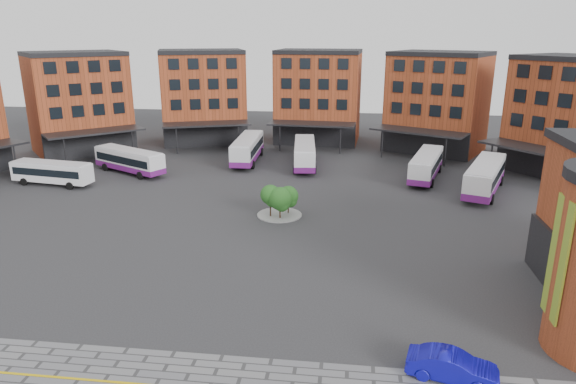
# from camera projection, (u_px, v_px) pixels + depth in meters

# --- Properties ---
(ground) EXTENTS (160.00, 160.00, 0.00)m
(ground) POSITION_uv_depth(u_px,v_px,m) (232.00, 267.00, 39.40)
(ground) COLOR #28282B
(ground) RESTS_ON ground
(main_building) EXTENTS (94.14, 42.48, 14.60)m
(main_building) POSITION_uv_depth(u_px,v_px,m) (258.00, 105.00, 74.01)
(main_building) COLOR #994021
(main_building) RESTS_ON ground
(tree_island) EXTENTS (4.40, 4.40, 3.27)m
(tree_island) POSITION_uv_depth(u_px,v_px,m) (280.00, 199.00, 49.58)
(tree_island) COLOR gray
(tree_island) RESTS_ON ground
(bus_a) EXTENTS (10.05, 3.63, 2.78)m
(bus_a) POSITION_uv_depth(u_px,v_px,m) (52.00, 171.00, 60.10)
(bus_a) COLOR white
(bus_a) RESTS_ON ground
(bus_b) EXTENTS (10.76, 7.43, 3.07)m
(bus_b) POSITION_uv_depth(u_px,v_px,m) (129.00, 160.00, 65.20)
(bus_b) COLOR silver
(bus_b) RESTS_ON ground
(bus_c) EXTENTS (3.29, 12.09, 3.39)m
(bus_c) POSITION_uv_depth(u_px,v_px,m) (248.00, 149.00, 70.88)
(bus_c) COLOR silver
(bus_c) RESTS_ON ground
(bus_d) EXTENTS (3.77, 11.85, 3.28)m
(bus_d) POSITION_uv_depth(u_px,v_px,m) (305.00, 153.00, 68.44)
(bus_d) COLOR white
(bus_d) RESTS_ON ground
(bus_e) EXTENTS (5.54, 11.54, 3.17)m
(bus_e) POSITION_uv_depth(u_px,v_px,m) (426.00, 165.00, 62.65)
(bus_e) COLOR silver
(bus_e) RESTS_ON ground
(bus_f) EXTENTS (7.10, 12.47, 3.46)m
(bus_f) POSITION_uv_depth(u_px,v_px,m) (485.00, 177.00, 57.13)
(bus_f) COLOR silver
(bus_f) RESTS_ON ground
(blue_car) EXTENTS (4.88, 2.63, 1.53)m
(blue_car) POSITION_uv_depth(u_px,v_px,m) (452.00, 366.00, 26.55)
(blue_car) COLOR #0E0CA5
(blue_car) RESTS_ON ground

